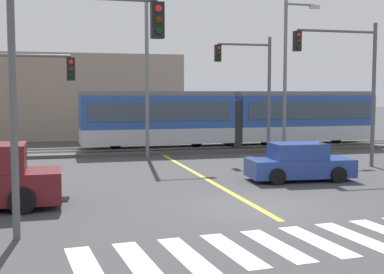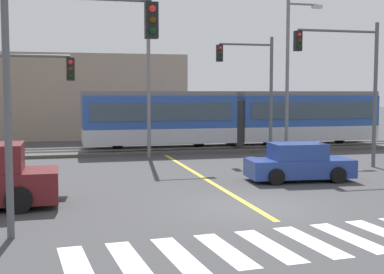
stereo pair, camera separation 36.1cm
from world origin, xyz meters
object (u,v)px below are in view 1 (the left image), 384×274
object	(u,v)px
sedan_crossing	(299,163)
traffic_light_mid_left	(5,90)
traffic_light_near_left	(66,69)
street_lamp_east	(288,68)
light_rail_tram	(232,117)
street_lamp_centre	(151,62)
traffic_light_far_right	(252,79)
traffic_light_mid_right	(349,72)

from	to	relation	value
sedan_crossing	traffic_light_mid_left	world-z (taller)	traffic_light_mid_left
traffic_light_near_left	street_lamp_east	distance (m)	19.75
light_rail_tram	street_lamp_centre	world-z (taller)	street_lamp_centre
sedan_crossing	traffic_light_far_right	bearing A→B (deg)	82.37
sedan_crossing	light_rail_tram	bearing A→B (deg)	84.30
traffic_light_mid_right	traffic_light_near_left	distance (m)	15.91
traffic_light_near_left	traffic_light_far_right	size ratio (longest dim) A/B	0.94
sedan_crossing	street_lamp_centre	world-z (taller)	street_lamp_centre
light_rail_tram	street_lamp_east	xyz separation A→B (m)	(2.36, -2.97, 2.90)
light_rail_tram	street_lamp_east	world-z (taller)	street_lamp_east
traffic_light_mid_right	traffic_light_mid_left	xyz separation A→B (m)	(-15.18, -0.63, -0.85)
light_rail_tram	traffic_light_mid_left	world-z (taller)	traffic_light_mid_left
traffic_light_far_right	street_lamp_east	world-z (taller)	street_lamp_east
traffic_light_mid_left	light_rail_tram	bearing A→B (deg)	37.45
traffic_light_near_left	street_lamp_east	world-z (taller)	street_lamp_east
light_rail_tram	street_lamp_east	distance (m)	4.77
traffic_light_mid_right	street_lamp_east	xyz separation A→B (m)	(-0.29, 5.99, 0.45)
sedan_crossing	traffic_light_mid_left	distance (m)	11.92
traffic_light_far_right	street_lamp_centre	size ratio (longest dim) A/B	0.72
sedan_crossing	traffic_light_mid_right	bearing A→B (deg)	36.41
light_rail_tram	traffic_light_mid_left	size ratio (longest dim) A/B	3.33
traffic_light_near_left	traffic_light_mid_left	bearing A→B (deg)	103.89
traffic_light_mid_right	traffic_light_far_right	bearing A→B (deg)	117.26
sedan_crossing	street_lamp_east	world-z (taller)	street_lamp_east
sedan_crossing	traffic_light_mid_right	distance (m)	6.09
traffic_light_far_right	street_lamp_east	size ratio (longest dim) A/B	0.75
sedan_crossing	street_lamp_east	distance (m)	10.41
light_rail_tram	street_lamp_centre	distance (m)	7.01
street_lamp_centre	street_lamp_east	xyz separation A→B (m)	(7.94, -0.09, -0.23)
traffic_light_mid_left	street_lamp_east	bearing A→B (deg)	23.99
light_rail_tram	traffic_light_near_left	world-z (taller)	traffic_light_near_left
traffic_light_far_right	traffic_light_mid_left	xyz separation A→B (m)	(-12.43, -5.95, -0.65)
sedan_crossing	street_lamp_centre	distance (m)	10.89
traffic_light_mid_left	street_lamp_centre	distance (m)	9.78
light_rail_tram	sedan_crossing	distance (m)	11.92
sedan_crossing	traffic_light_near_left	size ratio (longest dim) A/B	0.70
traffic_light_mid_right	street_lamp_centre	xyz separation A→B (m)	(-8.23, 6.08, 0.68)
traffic_light_near_left	street_lamp_centre	xyz separation A→B (m)	(4.87, 15.09, 1.05)
light_rail_tram	traffic_light_mid_right	bearing A→B (deg)	-73.48
sedan_crossing	street_lamp_east	size ratio (longest dim) A/B	0.49
traffic_light_mid_left	street_lamp_east	distance (m)	16.34
traffic_light_far_right	street_lamp_centre	distance (m)	5.61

